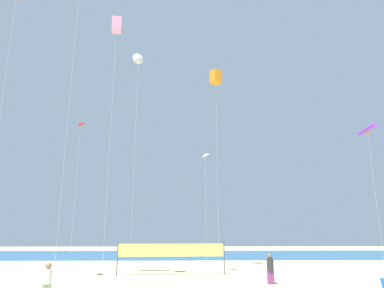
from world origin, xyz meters
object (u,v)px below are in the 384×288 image
kite_pink_box (117,26)px  beachgoer_white_shirt (47,281)px  volleyball_net (172,251)px  kite_white_diamond (205,156)px  kite_red_diamond (80,127)px  kite_violet_tube (367,130)px  kite_white_delta (138,59)px  kite_orange_box (216,77)px  beachgoer_charcoal_shirt (270,268)px

kite_pink_box → beachgoer_white_shirt: bearing=-102.7°
volleyball_net → kite_white_diamond: kite_white_diamond is taller
kite_red_diamond → kite_violet_tube: bearing=-14.6°
kite_violet_tube → kite_white_delta: bearing=161.9°
volleyball_net → kite_white_diamond: bearing=14.5°
kite_white_diamond → kite_orange_box: bearing=66.5°
kite_pink_box → kite_red_diamond: (-4.87, 9.34, -4.84)m
volleyball_net → kite_pink_box: size_ratio=0.43×
kite_white_delta → kite_violet_tube: bearing=-18.1°
kite_white_diamond → kite_orange_box: kite_orange_box is taller
kite_violet_tube → kite_orange_box: kite_orange_box is taller
volleyball_net → kite_red_diamond: (-8.90, 5.28, 10.95)m
beachgoer_charcoal_shirt → kite_orange_box: size_ratio=0.10×
beachgoer_charcoal_shirt → kite_white_delta: (-9.77, 9.66, 18.67)m
kite_white_delta → beachgoer_white_shirt: bearing=-96.2°
beachgoer_charcoal_shirt → kite_red_diamond: 21.35m
beachgoer_charcoal_shirt → kite_red_diamond: size_ratio=0.13×
beachgoer_charcoal_shirt → kite_pink_box: size_ratio=0.10×
beachgoer_white_shirt → kite_pink_box: kite_pink_box is taller
kite_pink_box → kite_white_delta: 9.49m
kite_violet_tube → kite_orange_box: (-11.22, 4.41, 6.27)m
beachgoer_white_shirt → kite_pink_box: (1.25, 5.57, 16.51)m
beachgoer_charcoal_shirt → kite_white_delta: size_ratio=0.09×
beachgoer_white_shirt → kite_pink_box: size_ratio=0.09×
kite_red_diamond → kite_pink_box: bearing=-62.5°
kite_red_diamond → kite_orange_box: bearing=-8.2°
volleyball_net → kite_white_diamond: 7.69m
beachgoer_white_shirt → kite_violet_tube: kite_violet_tube is taller
kite_white_delta → kite_white_diamond: bearing=-35.8°
kite_violet_tube → kite_white_delta: (-18.68, 6.12, 8.94)m
volleyball_net → kite_white_delta: kite_white_delta is taller
kite_white_diamond → kite_red_diamond: (-11.46, 4.62, 3.72)m
beachgoer_white_shirt → volleyball_net: (5.29, 9.63, 0.73)m
kite_white_diamond → kite_red_diamond: 12.90m
volleyball_net → kite_white_diamond: (2.55, 0.66, 7.22)m
kite_orange_box → kite_violet_tube: bearing=-21.4°
kite_pink_box → kite_white_delta: size_ratio=0.89×
beachgoer_white_shirt → kite_red_diamond: kite_red_diamond is taller
kite_violet_tube → kite_white_delta: kite_white_delta is taller
kite_violet_tube → kite_red_diamond: (-23.90, 6.23, 1.92)m
kite_white_diamond → kite_red_diamond: kite_red_diamond is taller
beachgoer_charcoal_shirt → kite_pink_box: kite_pink_box is taller
kite_white_diamond → kite_white_delta: size_ratio=0.45×
volleyball_net → kite_orange_box: bearing=42.6°
beachgoer_white_shirt → volleyball_net: volleyball_net is taller
volleyball_net → kite_white_delta: size_ratio=0.38×
beachgoer_charcoal_shirt → beachgoer_white_shirt: 12.47m
kite_red_diamond → kite_white_delta: size_ratio=0.65×
beachgoer_charcoal_shirt → kite_orange_box: kite_orange_box is taller
volleyball_net → kite_pink_box: kite_pink_box is taller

